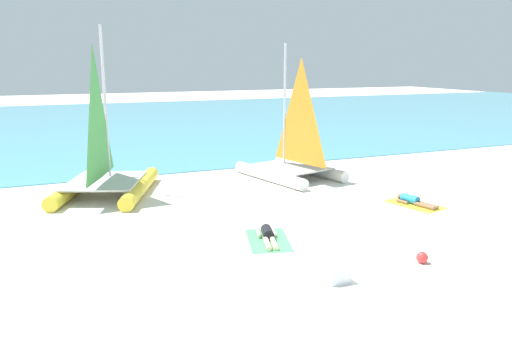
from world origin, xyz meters
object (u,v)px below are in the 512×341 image
Objects in this scene: towel_left at (268,240)px; cooler_box at (338,275)px; sunbather_right at (413,201)px; sailboat_white at (292,159)px; towel_right at (415,205)px; sunbather_left at (268,235)px; sailboat_yellow at (105,171)px; beach_ball at (422,257)px.

towel_left is 3.80× the size of cooler_box.
sunbather_right is (6.03, 1.34, 0.13)m from towel_left.
sunbather_right is (2.08, -5.16, -0.70)m from sailboat_white.
sunbather_right is at bearing 103.90° from towel_right.
towel_right is (6.03, 1.21, -0.13)m from sunbather_left.
towel_right is at bearing 36.99° from cooler_box.
towel_right is at bearing 11.90° from towel_left.
sunbather_left is at bearing 96.24° from cooler_box.
towel_left is 0.14m from sunbather_left.
towel_left and towel_right have the same top height.
sailboat_yellow is at bearing 112.36° from cooler_box.
sailboat_yellow is 7.56m from towel_left.
cooler_box reaches higher than towel_left.
towel_right is 5.25m from beach_ball.
beach_ball is (2.82, -2.87, 0.14)m from towel_left.
cooler_box is at bearing -143.01° from towel_right.
beach_ball is (6.42, -9.46, -0.76)m from sailboat_yellow.
sailboat_yellow is (-7.56, 0.09, 0.08)m from sailboat_white.
sailboat_white is 7.58m from sunbather_left.
towel_left is 6.18m from sunbather_right.
sailboat_yellow reaches higher than towel_left.
sunbather_left is at bearing 74.20° from towel_left.
cooler_box is (0.34, -3.08, 0.05)m from sunbather_left.
sailboat_white reaches higher than towel_left.
sailboat_yellow reaches higher than sunbather_left.
beach_ball is at bearing -111.22° from sailboat_white.
cooler_box is at bearing -83.28° from towel_left.
sailboat_yellow is 3.93× the size of sunbather_left.
sailboat_white is 10.20m from cooler_box.
sailboat_white is 7.66m from towel_left.
sailboat_white is 2.92× the size of towel_right.
sunbather_right is at bearing 52.66° from beach_ball.
sailboat_white is 7.56m from sailboat_yellow.
sailboat_yellow reaches higher than sailboat_white.
sunbather_right is at bearing -7.35° from sailboat_yellow.
sunbather_left is (-3.94, -6.44, -0.70)m from sailboat_white.
sailboat_white is at bearing 98.00° from sunbather_right.
beach_ball is 0.57× the size of cooler_box.
towel_left is at bearing 178.62° from sunbather_right.
sunbather_left reaches higher than towel_left.
towel_right is (2.09, -5.23, -0.82)m from sailboat_white.
sunbather_left reaches higher than beach_ball.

